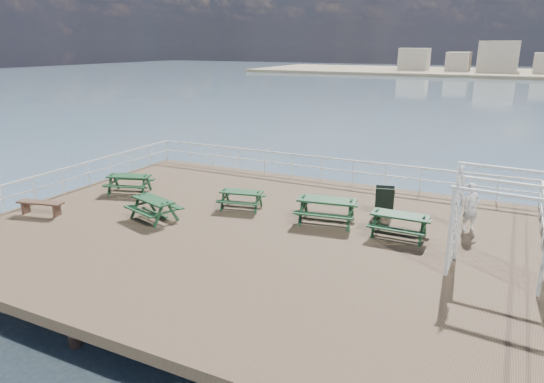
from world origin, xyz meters
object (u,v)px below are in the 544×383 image
at_px(flat_bench_near, 41,205).
at_px(trellis_arbor, 499,230).
at_px(picnic_table_a, 129,180).
at_px(picnic_table_d, 154,204).
at_px(picnic_table_c, 400,220).
at_px(person, 471,207).
at_px(picnic_table_e, 241,196).
at_px(picnic_table_b, 327,206).

relative_size(flat_bench_near, trellis_arbor, 0.60).
bearing_deg(picnic_table_a, picnic_table_d, -52.78).
height_order(picnic_table_c, person, person).
bearing_deg(picnic_table_a, picnic_table_e, -14.88).
distance_m(picnic_table_b, picnic_table_e, 3.43).
distance_m(picnic_table_d, flat_bench_near, 4.27).
height_order(picnic_table_a, flat_bench_near, picnic_table_a).
bearing_deg(picnic_table_c, picnic_table_a, -179.30).
xyz_separation_m(picnic_table_c, picnic_table_d, (-8.21, -2.21, -0.02)).
xyz_separation_m(picnic_table_a, trellis_arbor, (14.12, -1.54, 0.80)).
height_order(picnic_table_c, flat_bench_near, picnic_table_c).
distance_m(picnic_table_d, picnic_table_e, 3.26).
height_order(picnic_table_b, picnic_table_c, picnic_table_b).
distance_m(picnic_table_e, person, 8.09).
height_order(picnic_table_c, picnic_table_e, picnic_table_c).
relative_size(picnic_table_d, person, 1.27).
bearing_deg(picnic_table_d, flat_bench_near, -142.18).
bearing_deg(picnic_table_e, picnic_table_b, -11.94).
xyz_separation_m(picnic_table_a, picnic_table_e, (5.25, 0.30, -0.05)).
distance_m(picnic_table_a, picnic_table_e, 5.26).
distance_m(picnic_table_b, trellis_arbor, 5.80).
relative_size(picnic_table_c, picnic_table_e, 0.98).
distance_m(picnic_table_b, picnic_table_d, 6.13).
xyz_separation_m(picnic_table_a, flat_bench_near, (-0.98, -3.58, -0.17)).
bearing_deg(picnic_table_e, picnic_table_d, -144.95).
bearing_deg(picnic_table_a, picnic_table_b, -16.19).
relative_size(picnic_table_c, person, 1.10).
xyz_separation_m(picnic_table_e, flat_bench_near, (-6.22, -3.88, -0.12)).
bearing_deg(trellis_arbor, picnic_table_b, 165.79).
bearing_deg(picnic_table_a, flat_bench_near, -123.45).
distance_m(picnic_table_b, person, 4.76).
bearing_deg(picnic_table_b, picnic_table_e, 171.04).
relative_size(picnic_table_a, picnic_table_c, 1.17).
bearing_deg(picnic_table_c, picnic_table_e, 178.35).
distance_m(picnic_table_b, picnic_table_c, 2.56).
distance_m(picnic_table_a, picnic_table_c, 11.23).
height_order(picnic_table_e, flat_bench_near, picnic_table_e).
relative_size(picnic_table_a, trellis_arbor, 0.70).
relative_size(picnic_table_b, trellis_arbor, 0.74).
height_order(picnic_table_b, picnic_table_e, picnic_table_b).
bearing_deg(person, picnic_table_e, 150.10).
bearing_deg(person, picnic_table_b, 157.35).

